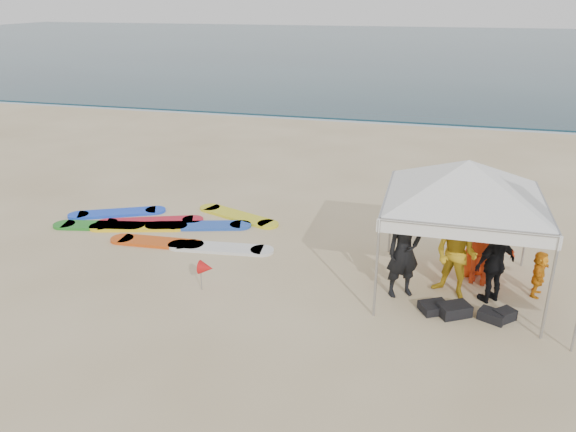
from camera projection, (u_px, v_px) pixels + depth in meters
The scene contains 13 objects.
ground at pixel (207, 327), 9.87m from camera, with size 120.00×120.00×0.00m, color beige.
ocean at pixel (411, 46), 63.78m from camera, with size 160.00×84.00×0.08m, color #0C2633.
shoreline_foam at pixel (358, 120), 26.23m from camera, with size 160.00×1.20×0.01m, color silver.
person_black_a at pixel (404, 251), 10.63m from camera, with size 0.68×0.45×1.86m, color black.
person_yellow at pixel (456, 255), 10.63m from camera, with size 0.84×0.66×1.73m, color gold.
person_orange_a at pixel (483, 238), 11.09m from camera, with size 1.25×0.72×1.93m, color red.
person_black_b at pixel (495, 264), 10.47m from camera, with size 0.91×0.38×1.55m, color black.
person_orange_b at pixel (476, 237), 11.46m from camera, with size 0.83×0.54×1.69m, color #FF4A16.
person_seated at pixel (539, 274), 10.78m from camera, with size 0.86×0.27×0.93m, color orange.
canopy_tent at pixel (469, 161), 10.22m from camera, with size 4.02×4.02×3.03m.
marker_pennant at pixel (206, 268), 10.93m from camera, with size 0.28×0.28×0.64m.
gear_pile at pixel (464, 311), 10.19m from camera, with size 1.77×0.65×0.22m.
surfboard_spread at pixel (165, 227), 14.08m from camera, with size 5.49×3.02×0.07m.
Camera 1 is at (3.56, -7.81, 5.45)m, focal length 35.00 mm.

